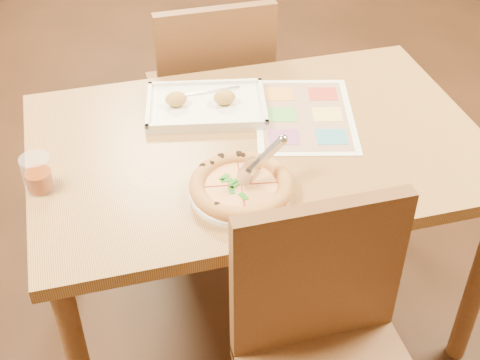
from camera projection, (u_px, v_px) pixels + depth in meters
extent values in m
plane|color=#32190D|center=(254.00, 305.00, 2.37)|extent=(7.00, 7.00, 0.00)
cube|color=#9D723E|center=(258.00, 146.00, 1.93)|extent=(1.30, 0.85, 0.04)
cylinder|color=brown|center=(63.00, 196.00, 2.32)|extent=(0.06, 0.06, 0.68)
cylinder|color=brown|center=(478.00, 282.00, 2.01)|extent=(0.06, 0.06, 0.68)
cylinder|color=brown|center=(377.00, 144.00, 2.55)|extent=(0.06, 0.06, 0.68)
cube|color=brown|center=(318.00, 278.00, 1.57)|extent=(0.42, 0.04, 0.45)
cube|color=brown|center=(207.00, 96.00, 2.62)|extent=(0.42, 0.42, 0.04)
cube|color=brown|center=(217.00, 69.00, 2.33)|extent=(0.42, 0.04, 0.45)
cylinder|color=white|center=(240.00, 193.00, 1.73)|extent=(0.34, 0.34, 0.01)
cylinder|color=#D08447|center=(241.00, 188.00, 1.72)|extent=(0.26, 0.26, 0.01)
cylinder|color=#D9C976|center=(241.00, 186.00, 1.72)|extent=(0.22, 0.22, 0.01)
torus|color=#D08447|center=(241.00, 185.00, 1.72)|extent=(0.27, 0.27, 0.04)
cylinder|color=silver|center=(249.00, 171.00, 1.69)|extent=(0.08, 0.04, 0.08)
cube|color=silver|center=(266.00, 156.00, 1.71)|extent=(0.12, 0.07, 0.06)
cube|color=white|center=(206.00, 107.00, 2.04)|extent=(0.40, 0.31, 0.02)
cube|color=silver|center=(206.00, 103.00, 2.03)|extent=(0.18, 0.01, 0.00)
ellipsoid|color=#C18F45|center=(176.00, 99.00, 2.01)|extent=(0.07, 0.05, 0.04)
ellipsoid|color=#C18F45|center=(225.00, 97.00, 2.02)|extent=(0.07, 0.05, 0.04)
cylinder|color=maroon|center=(39.00, 180.00, 1.74)|extent=(0.07, 0.07, 0.05)
cylinder|color=white|center=(38.00, 174.00, 1.72)|extent=(0.08, 0.08, 0.10)
cube|color=white|center=(304.00, 115.00, 2.02)|extent=(0.39, 0.47, 0.00)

